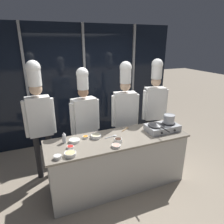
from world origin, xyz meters
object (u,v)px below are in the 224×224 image
at_px(prep_bowl_noodles, 96,136).
at_px(prep_bowl_carrots, 85,137).
at_px(chef_head, 39,112).
at_px(prep_bowl_bell_pepper, 70,147).
at_px(serving_spoon_slotted, 126,129).
at_px(chef_line, 125,107).
at_px(prep_bowl_shrimp, 116,146).
at_px(prep_bowl_bean_sprouts, 74,140).
at_px(portable_stove, 162,128).
at_px(frying_pan, 156,124).
at_px(prep_bowl_ginger, 70,154).
at_px(stock_pot, 169,119).
at_px(prep_bowl_rice, 58,157).
at_px(squeeze_bottle_clear, 64,138).
at_px(serving_spoon_solid, 113,136).
at_px(prep_bowl_soy_glaze, 118,140).
at_px(chef_pastry, 155,101).
at_px(chef_sous, 84,114).

distance_m(prep_bowl_noodles, prep_bowl_carrots, 0.16).
relative_size(prep_bowl_noodles, chef_head, 0.08).
bearing_deg(prep_bowl_bell_pepper, prep_bowl_noodles, 21.16).
bearing_deg(serving_spoon_slotted, chef_line, 68.76).
bearing_deg(prep_bowl_shrimp, prep_bowl_bean_sprouts, 144.11).
bearing_deg(serving_spoon_slotted, prep_bowl_noodles, -168.37).
xyz_separation_m(portable_stove, frying_pan, (-0.13, -0.01, 0.08)).
xyz_separation_m(portable_stove, prep_bowl_ginger, (-1.60, -0.20, -0.03)).
xyz_separation_m(prep_bowl_shrimp, chef_line, (0.55, 0.87, 0.26)).
height_order(portable_stove, chef_line, chef_line).
relative_size(stock_pot, prep_bowl_noodles, 1.28).
height_order(prep_bowl_shrimp, prep_bowl_ginger, prep_bowl_ginger).
height_order(stock_pot, prep_bowl_shrimp, stock_pot).
distance_m(portable_stove, prep_bowl_rice, 1.78).
height_order(prep_bowl_rice, prep_bowl_bean_sprouts, prep_bowl_rice).
xyz_separation_m(stock_pot, serving_spoon_slotted, (-0.66, 0.30, -0.19)).
distance_m(prep_bowl_bell_pepper, serving_spoon_slotted, 1.07).
xyz_separation_m(portable_stove, squeeze_bottle_clear, (-1.61, 0.20, 0.02)).
distance_m(prep_bowl_bell_pepper, serving_spoon_solid, 0.71).
relative_size(prep_bowl_rice, chef_head, 0.05).
bearing_deg(prep_bowl_rice, prep_bowl_ginger, 2.03).
distance_m(prep_bowl_bell_pepper, chef_line, 1.36).
bearing_deg(serving_spoon_solid, prep_bowl_soy_glaze, -90.27).
relative_size(serving_spoon_solid, chef_pastry, 0.11).
relative_size(prep_bowl_bean_sprouts, chef_head, 0.08).
bearing_deg(frying_pan, prep_bowl_rice, -173.19).
bearing_deg(prep_bowl_ginger, prep_bowl_bell_pepper, 78.46).
height_order(prep_bowl_carrots, prep_bowl_rice, prep_bowl_rice).
bearing_deg(serving_spoon_solid, prep_bowl_bell_pepper, -171.12).
distance_m(prep_bowl_bell_pepper, prep_bowl_noodles, 0.47).
bearing_deg(serving_spoon_solid, prep_bowl_bean_sprouts, 175.14).
relative_size(prep_bowl_carrots, serving_spoon_slotted, 0.51).
bearing_deg(chef_pastry, prep_bowl_soy_glaze, 45.60).
bearing_deg(squeeze_bottle_clear, prep_bowl_rice, -111.14).
height_order(squeeze_bottle_clear, prep_bowl_noodles, squeeze_bottle_clear).
bearing_deg(serving_spoon_solid, prep_bowl_carrots, 165.10).
relative_size(prep_bowl_shrimp, chef_pastry, 0.07).
bearing_deg(prep_bowl_carrots, prep_bowl_bean_sprouts, -162.11).
xyz_separation_m(frying_pan, prep_bowl_ginger, (-1.48, -0.19, -0.11)).
bearing_deg(squeeze_bottle_clear, chef_line, 20.25).
height_order(serving_spoon_slotted, chef_sous, chef_sous).
bearing_deg(prep_bowl_noodles, chef_pastry, 20.60).
distance_m(prep_bowl_shrimp, prep_bowl_ginger, 0.66).
xyz_separation_m(prep_bowl_soy_glaze, chef_line, (0.46, 0.74, 0.25)).
relative_size(prep_bowl_bell_pepper, chef_pastry, 0.05).
relative_size(frying_pan, prep_bowl_shrimp, 3.54).
relative_size(stock_pot, squeeze_bottle_clear, 1.24).
distance_m(serving_spoon_solid, chef_sous, 0.72).
relative_size(frying_pan, serving_spoon_solid, 2.19).
height_order(frying_pan, prep_bowl_shrimp, frying_pan).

